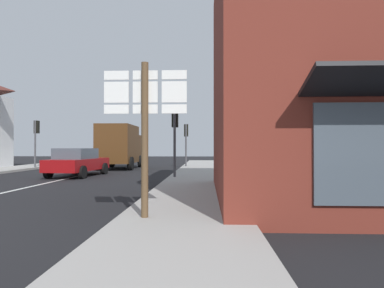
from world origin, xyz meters
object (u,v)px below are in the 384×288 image
route_sign_post (145,123)px  traffic_light_far_right (186,136)px  traffic_light_far_left (36,133)px  delivery_truck (120,145)px  sedan_far (78,162)px  traffic_light_near_right (175,127)px

route_sign_post → traffic_light_far_right: (-0.26, 17.72, 0.39)m
route_sign_post → traffic_light_far_left: (-10.80, 16.22, 0.52)m
delivery_truck → traffic_light_far_left: size_ratio=1.47×
sedan_far → traffic_light_far_left: (-5.27, 5.74, 1.77)m
sedan_far → traffic_light_far_left: bearing=132.6°
sedan_far → route_sign_post: route_sign_post is taller
sedan_far → traffic_light_near_right: bearing=-15.7°
route_sign_post → traffic_light_far_right: bearing=90.9°
sedan_far → traffic_light_near_right: 5.73m
delivery_truck → traffic_light_far_right: traffic_light_far_right is taller
delivery_truck → traffic_light_far_left: traffic_light_far_left is taller
delivery_truck → traffic_light_far_right: bearing=14.7°
sedan_far → traffic_light_far_left: 7.99m
traffic_light_far_right → delivery_truck: bearing=-165.3°
delivery_truck → route_sign_post: route_sign_post is taller
sedan_far → delivery_truck: delivery_truck is taller
route_sign_post → traffic_light_far_right: 17.72m
sedan_far → delivery_truck: size_ratio=0.86×
sedan_far → traffic_light_near_right: (5.26, -1.48, 1.74)m
route_sign_post → traffic_light_near_right: (-0.26, 9.01, 0.49)m
delivery_truck → traffic_light_far_right: size_ratio=1.56×
delivery_truck → route_sign_post: size_ratio=1.57×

